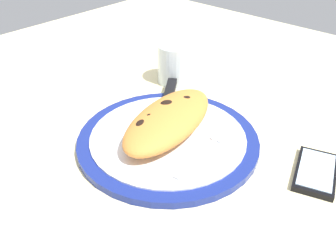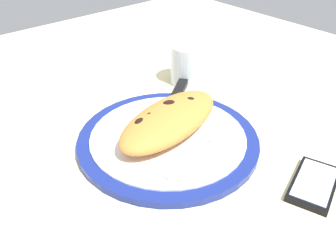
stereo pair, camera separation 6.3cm
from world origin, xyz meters
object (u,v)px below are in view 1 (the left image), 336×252
at_px(fork, 208,147).
at_px(plate, 168,139).
at_px(calzone, 169,120).
at_px(water_glass, 175,66).
at_px(knife, 168,100).
at_px(smartphone, 316,172).

bearing_deg(fork, plate, 102.73).
height_order(calzone, water_glass, water_glass).
height_order(knife, water_glass, water_glass).
bearing_deg(knife, plate, -137.65).
xyz_separation_m(plate, smartphone, (0.10, -0.23, -0.00)).
height_order(calzone, knife, calzone).
distance_m(calzone, water_glass, 0.23).
bearing_deg(smartphone, calzone, 109.01).
bearing_deg(knife, smartphone, -88.27).
bearing_deg(water_glass, calzone, -141.61).
height_order(knife, smartphone, knife).
xyz_separation_m(plate, water_glass, (0.19, 0.15, 0.03)).
distance_m(plate, water_glass, 0.24).
relative_size(fork, knife, 0.74).
bearing_deg(knife, water_glass, 34.73).
xyz_separation_m(plate, calzone, (0.01, 0.01, 0.03)).
xyz_separation_m(knife, smartphone, (0.01, -0.31, -0.02)).
relative_size(fork, smartphone, 1.29).
bearing_deg(water_glass, fork, -127.49).
relative_size(plate, knife, 1.50).
xyz_separation_m(calzone, knife, (0.07, 0.07, -0.02)).
bearing_deg(water_glass, knife, -145.27).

